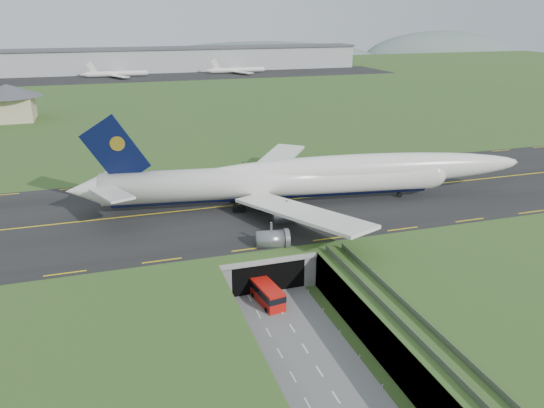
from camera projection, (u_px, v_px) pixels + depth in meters
name	position (u px, v px, depth m)	size (l,w,h in m)	color
ground	(285.00, 319.00, 77.33)	(900.00, 900.00, 0.00)	#315A24
airfield_deck	(285.00, 300.00, 76.32)	(800.00, 800.00, 6.00)	gray
trench_road	(304.00, 347.00, 70.57)	(12.00, 75.00, 0.20)	slate
taxiway	(231.00, 206.00, 104.86)	(800.00, 44.00, 0.18)	black
tunnel_portal	(254.00, 252.00, 91.19)	(17.00, 22.30, 6.00)	gray
guideway	(429.00, 348.00, 61.54)	(3.00, 53.00, 7.05)	#A8A8A3
jumbo_jet	(306.00, 178.00, 104.86)	(91.33, 58.88, 19.67)	white
shuttle_tram	(267.00, 294.00, 80.78)	(3.85, 7.71, 3.02)	red
service_building	(8.00, 99.00, 186.58)	(23.71, 23.71, 12.89)	#C9BA91
cargo_terminal	(134.00, 60.00, 341.04)	(320.00, 67.00, 15.60)	#B2B2B2
distant_hills	(198.00, 67.00, 482.65)	(700.00, 91.00, 60.00)	#52635D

